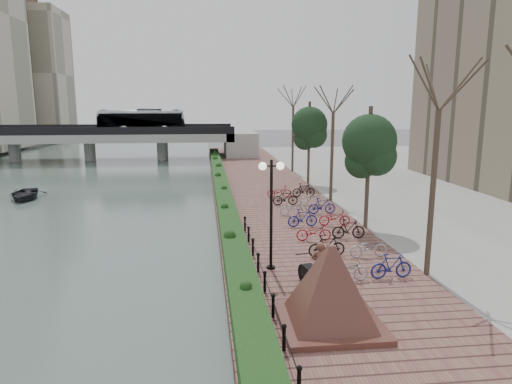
{
  "coord_description": "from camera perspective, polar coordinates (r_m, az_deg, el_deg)",
  "views": [
    {
      "loc": [
        -0.64,
        -14.24,
        7.14
      ],
      "look_at": [
        2.32,
        11.97,
        2.0
      ],
      "focal_mm": 32.0,
      "sensor_mm": 36.0,
      "label": 1
    }
  ],
  "objects": [
    {
      "name": "pedestrian",
      "position": [
        17.13,
        7.95,
        -8.89
      ],
      "size": [
        0.67,
        0.5,
        1.67
      ],
      "primitive_type": "imported",
      "rotation": [
        0.0,
        0.0,
        2.97
      ],
      "color": "brown",
      "rests_on": "promenade"
    },
    {
      "name": "lamppost",
      "position": [
        18.05,
        1.93,
        0.22
      ],
      "size": [
        1.02,
        0.32,
        4.47
      ],
      "color": "black",
      "rests_on": "promenade"
    },
    {
      "name": "hedge",
      "position": [
        34.84,
        -4.3,
        0.51
      ],
      "size": [
        1.1,
        56.0,
        0.6
      ],
      "primitive_type": "cube",
      "color": "#163613",
      "rests_on": "promenade"
    },
    {
      "name": "bridge",
      "position": [
        60.76,
        -18.93,
        6.89
      ],
      "size": [
        36.0,
        10.77,
        6.5
      ],
      "color": "#A2A19D",
      "rests_on": "ground"
    },
    {
      "name": "motorcycle",
      "position": [
        16.83,
        6.93,
        -10.19
      ],
      "size": [
        0.93,
        1.9,
        1.14
      ],
      "primitive_type": null,
      "rotation": [
        0.0,
        0.0,
        0.2
      ],
      "color": "black",
      "rests_on": "promenade"
    },
    {
      "name": "bicycle_parking",
      "position": [
        25.3,
        7.78,
        -3.18
      ],
      "size": [
        2.4,
        17.32,
        1.0
      ],
      "color": "#A1A0A5",
      "rests_on": "promenade"
    },
    {
      "name": "boat",
      "position": [
        38.59,
        -26.95,
        -0.21
      ],
      "size": [
        3.27,
        4.2,
        0.8
      ],
      "primitive_type": "imported",
      "rotation": [
        0.0,
        0.0,
        0.14
      ],
      "color": "black",
      "rests_on": "river_water"
    },
    {
      "name": "chain_fence",
      "position": [
        17.53,
        0.67,
        -10.0
      ],
      "size": [
        0.1,
        14.1,
        0.7
      ],
      "color": "black",
      "rests_on": "promenade"
    },
    {
      "name": "granite_monument",
      "position": [
        14.16,
        9.29,
        -11.4
      ],
      "size": [
        4.82,
        4.82,
        2.51
      ],
      "color": "#49241F",
      "rests_on": "promenade"
    },
    {
      "name": "promenade",
      "position": [
        32.8,
        1.83,
        -1.1
      ],
      "size": [
        8.0,
        75.0,
        0.5
      ],
      "primitive_type": "cube",
      "color": "brown",
      "rests_on": "ground"
    },
    {
      "name": "ground",
      "position": [
        15.94,
        -3.6,
        -15.61
      ],
      "size": [
        220.0,
        220.0,
        0.0
      ],
      "primitive_type": "plane",
      "color": "#59595B",
      "rests_on": "ground"
    },
    {
      "name": "inland_pavement",
      "position": [
        38.48,
        26.13,
        -0.43
      ],
      "size": [
        24.0,
        75.0,
        0.5
      ],
      "primitive_type": "cube",
      "color": "gray",
      "rests_on": "ground"
    },
    {
      "name": "street_trees",
      "position": [
        28.48,
        11.28,
        3.85
      ],
      "size": [
        3.2,
        37.12,
        6.8
      ],
      "color": "#3A2D22",
      "rests_on": "promenade"
    },
    {
      "name": "river_water",
      "position": [
        42.39,
        -26.14,
        0.21
      ],
      "size": [
        30.0,
        130.0,
        0.02
      ],
      "primitive_type": "cube",
      "color": "#4F635D",
      "rests_on": "ground"
    }
  ]
}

